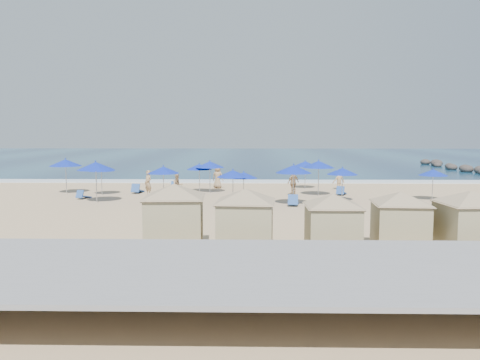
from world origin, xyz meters
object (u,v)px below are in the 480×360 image
(umbrella_12, at_px, (233,174))
(beachgoer_1, at_px, (178,185))
(rock_jetty, at_px, (472,170))
(cabana_0, at_px, (174,209))
(umbrella_5, at_px, (210,164))
(beachgoer_2, at_px, (293,183))
(umbrella_9, at_px, (305,164))
(umbrella_11, at_px, (433,172))
(cabana_1, at_px, (245,213))
(umbrella_10, at_px, (342,171))
(umbrella_3, at_px, (163,170))
(beachgoer_3, at_px, (339,180))
(umbrella_7, at_px, (319,164))
(cabana_4, at_px, (470,215))
(umbrella_0, at_px, (65,163))
(umbrella_4, at_px, (199,167))
(umbrella_6, at_px, (244,175))
(cabana_3, at_px, (400,214))
(cabana_2, at_px, (333,217))
(trash_bin, at_px, (337,223))
(beachgoer_4, at_px, (218,177))
(umbrella_1, at_px, (96,166))
(umbrella_8, at_px, (294,169))
(beachgoer_0, at_px, (148,183))
(umbrella_2, at_px, (101,168))

(umbrella_12, height_order, beachgoer_1, umbrella_12)
(rock_jetty, bearing_deg, cabana_0, -128.64)
(umbrella_5, distance_m, beachgoer_2, 6.32)
(umbrella_9, bearing_deg, umbrella_11, -38.91)
(cabana_1, bearing_deg, umbrella_10, 64.91)
(umbrella_12, xyz_separation_m, beachgoer_1, (-4.02, 3.96, -1.20))
(umbrella_3, bearing_deg, beachgoer_3, 26.22)
(rock_jetty, height_order, umbrella_7, umbrella_7)
(rock_jetty, distance_m, beachgoer_3, 23.07)
(cabana_4, relative_size, umbrella_0, 1.62)
(umbrella_7, height_order, umbrella_10, umbrella_7)
(umbrella_0, height_order, umbrella_4, umbrella_0)
(umbrella_4, relative_size, umbrella_12, 0.96)
(umbrella_6, bearing_deg, beachgoer_1, 151.66)
(cabana_3, bearing_deg, umbrella_9, 93.63)
(cabana_2, relative_size, cabana_3, 0.99)
(trash_bin, xyz_separation_m, cabana_2, (-0.92, -4.02, 1.04))
(cabana_3, distance_m, beachgoer_1, 18.36)
(umbrella_10, xyz_separation_m, beachgoer_4, (-8.61, 7.05, -1.08))
(umbrella_4, height_order, umbrella_12, umbrella_12)
(beachgoer_1, bearing_deg, cabana_2, -89.88)
(umbrella_0, height_order, umbrella_6, umbrella_0)
(beachgoer_2, bearing_deg, umbrella_9, -148.80)
(umbrella_3, distance_m, umbrella_7, 10.90)
(cabana_1, xyz_separation_m, beachgoer_4, (-2.42, 20.26, -0.65))
(umbrella_3, xyz_separation_m, umbrella_6, (5.25, -0.41, -0.29))
(rock_jetty, relative_size, umbrella_1, 9.78)
(umbrella_7, bearing_deg, rock_jetty, 43.50)
(umbrella_0, height_order, beachgoer_4, umbrella_0)
(umbrella_8, bearing_deg, cabana_3, -75.31)
(umbrella_10, xyz_separation_m, beachgoer_0, (-13.27, 2.58, -1.09))
(umbrella_1, distance_m, beachgoer_4, 10.70)
(rock_jetty, distance_m, umbrella_4, 32.80)
(umbrella_7, relative_size, beachgoer_4, 1.42)
(beachgoer_0, relative_size, beachgoer_1, 1.13)
(umbrella_8, bearing_deg, umbrella_12, -173.70)
(umbrella_3, relative_size, umbrella_9, 1.04)
(cabana_1, distance_m, beachgoer_1, 16.07)
(umbrella_6, height_order, umbrella_11, umbrella_11)
(cabana_3, relative_size, umbrella_0, 1.55)
(trash_bin, xyz_separation_m, umbrella_12, (-5.00, 7.43, 1.58))
(cabana_2, xyz_separation_m, umbrella_6, (-3.45, 12.90, 0.31))
(cabana_2, bearing_deg, umbrella_5, 108.91)
(rock_jetty, xyz_separation_m, umbrella_3, (-30.04, -21.33, 1.70))
(cabana_4, height_order, umbrella_11, cabana_4)
(umbrella_1, bearing_deg, cabana_0, -60.07)
(umbrella_4, bearing_deg, umbrella_10, -25.14)
(umbrella_9, xyz_separation_m, beachgoer_0, (-11.68, -4.38, -1.07))
(umbrella_3, relative_size, umbrella_10, 1.03)
(umbrella_2, bearing_deg, umbrella_9, 14.67)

